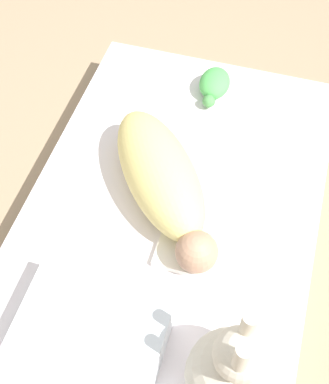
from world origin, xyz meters
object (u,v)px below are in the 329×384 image
(swaddled_baby, at_px, (162,178))
(pillow, at_px, (86,348))
(turtle_plush, at_px, (214,84))
(bunny_plush, at_px, (234,373))

(swaddled_baby, bearing_deg, pillow, -41.82)
(turtle_plush, bearing_deg, swaddled_baby, -5.49)
(pillow, height_order, bunny_plush, bunny_plush)
(pillow, distance_m, turtle_plush, 0.96)
(pillow, relative_size, turtle_plush, 2.07)
(pillow, xyz_separation_m, turtle_plush, (-0.95, 0.08, -0.01))
(bunny_plush, xyz_separation_m, turtle_plush, (-0.94, -0.26, -0.09))
(bunny_plush, bearing_deg, pillow, -87.48)
(turtle_plush, bearing_deg, pillow, -4.80)
(bunny_plush, bearing_deg, swaddled_baby, -147.87)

